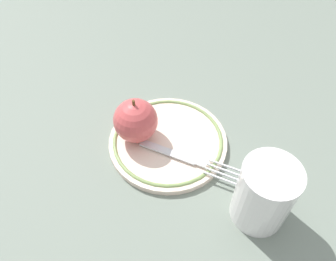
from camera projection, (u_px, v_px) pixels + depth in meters
ground_plane at (170, 134)px, 0.55m from camera, size 2.00×2.00×0.00m
plate at (168, 141)px, 0.53m from camera, size 0.19×0.19×0.01m
apple_red_whole at (136, 121)px, 0.50m from camera, size 0.07×0.07×0.08m
fork at (188, 159)px, 0.50m from camera, size 0.13×0.13×0.00m
drinking_glass at (264, 194)px, 0.42m from camera, size 0.07×0.07×0.10m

